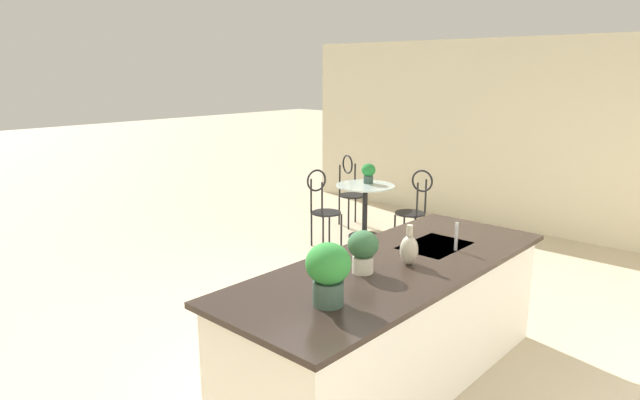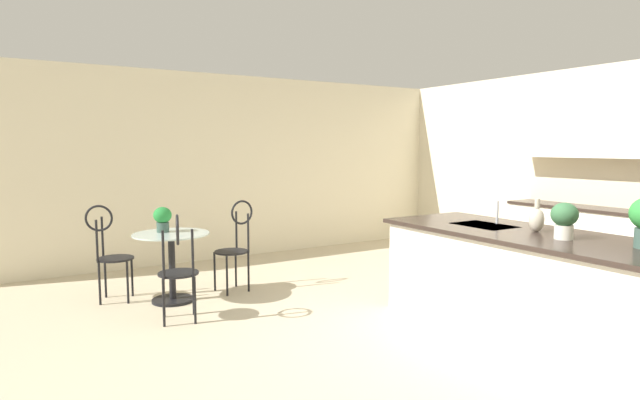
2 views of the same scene
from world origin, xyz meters
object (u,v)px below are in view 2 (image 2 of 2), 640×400
object	(u,v)px
chair_near_window	(109,248)
chair_toward_desk	(235,241)
bistro_table	(172,260)
vase_on_counter	(537,219)
potted_plant_on_table	(163,218)
chair_by_island	(178,263)
potted_plant_counter_near	(564,218)

from	to	relation	value
chair_near_window	chair_toward_desk	distance (m)	1.35
chair_toward_desk	chair_near_window	bearing A→B (deg)	-103.54
bistro_table	chair_toward_desk	xyz separation A→B (m)	(-0.06, 0.75, 0.13)
bistro_table	vase_on_counter	bearing A→B (deg)	42.53
chair_toward_desk	vase_on_counter	size ratio (longest dim) A/B	3.62
vase_on_counter	bistro_table	bearing A→B (deg)	-137.47
chair_near_window	potted_plant_on_table	bearing A→B (deg)	64.67
chair_by_island	chair_toward_desk	bearing A→B (deg)	130.85
chair_near_window	chair_by_island	xyz separation A→B (m)	(1.08, 0.42, 0.00)
chair_near_window	vase_on_counter	xyz separation A→B (m)	(3.02, 2.99, 0.46)
potted_plant_counter_near	chair_toward_desk	bearing A→B (deg)	-153.20
chair_toward_desk	vase_on_counter	bearing A→B (deg)	31.85
bistro_table	vase_on_counter	size ratio (longest dim) A/B	2.78
potted_plant_counter_near	vase_on_counter	size ratio (longest dim) A/B	1.02
chair_by_island	chair_toward_desk	distance (m)	1.17
bistro_table	potted_plant_on_table	size ratio (longest dim) A/B	2.95
chair_near_window	chair_toward_desk	bearing A→B (deg)	76.46
chair_near_window	chair_by_island	size ratio (longest dim) A/B	1.00
chair_toward_desk	potted_plant_on_table	bearing A→B (deg)	-95.28
chair_by_island	potted_plant_on_table	xyz separation A→B (m)	(-0.84, 0.09, 0.32)
chair_toward_desk	potted_plant_on_table	distance (m)	0.87
chair_by_island	chair_near_window	bearing A→B (deg)	-158.61
chair_near_window	potted_plant_counter_near	xyz separation A→B (m)	(3.37, 2.86, 0.52)
bistro_table	chair_by_island	xyz separation A→B (m)	(0.71, -0.14, 0.13)
chair_by_island	potted_plant_counter_near	bearing A→B (deg)	46.69
chair_toward_desk	potted_plant_on_table	world-z (taller)	chair_toward_desk
bistro_table	chair_by_island	distance (m)	0.73
bistro_table	potted_plant_counter_near	world-z (taller)	potted_plant_counter_near
vase_on_counter	potted_plant_on_table	bearing A→B (deg)	-138.26
potted_plant_counter_near	vase_on_counter	world-z (taller)	potted_plant_counter_near
potted_plant_counter_near	vase_on_counter	xyz separation A→B (m)	(-0.35, 0.14, -0.06)
bistro_table	potted_plant_counter_near	bearing A→B (deg)	37.39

